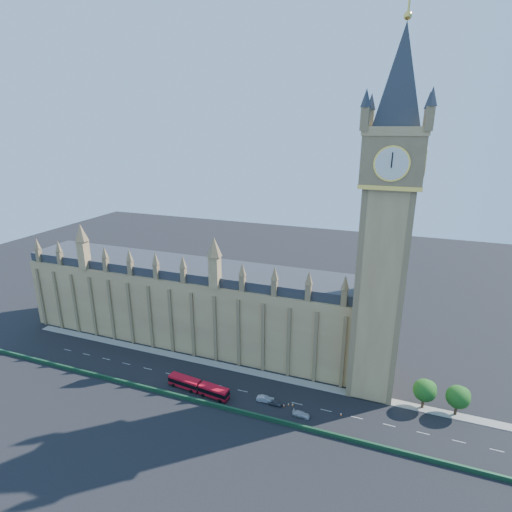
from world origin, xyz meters
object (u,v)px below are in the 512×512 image
(red_bus, at_px, (198,387))
(car_grey, at_px, (275,403))
(car_silver, at_px, (265,399))
(car_white, at_px, (301,414))

(red_bus, height_order, car_grey, red_bus)
(car_silver, bearing_deg, car_white, -105.94)
(car_silver, relative_size, car_white, 1.04)
(car_white, bearing_deg, red_bus, 91.12)
(car_grey, xyz_separation_m, car_white, (7.69, -1.98, 0.01))
(car_white, bearing_deg, car_grey, 76.44)
(car_grey, bearing_deg, car_white, -102.75)
(car_grey, xyz_separation_m, car_silver, (-3.00, 0.40, 0.13))
(car_grey, height_order, car_white, car_white)
(red_bus, xyz_separation_m, car_white, (29.95, 0.14, -1.04))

